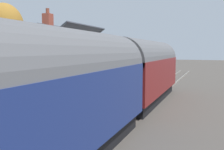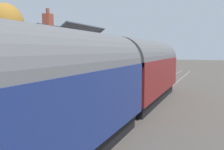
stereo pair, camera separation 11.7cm
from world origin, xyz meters
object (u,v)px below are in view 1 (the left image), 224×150
(tree_distant, at_px, (4,27))
(station_sign_board, at_px, (121,70))
(train, at_px, (120,77))
(planter_edge_near, at_px, (125,72))
(planter_bench_left, at_px, (94,72))
(lamp_post_platform, at_px, (131,54))
(station_building, at_px, (63,65))
(bench_by_lamp, at_px, (131,70))
(planter_bench_right, at_px, (95,72))
(bench_mid_platform, at_px, (33,96))

(tree_distant, bearing_deg, station_sign_board, -96.17)
(train, distance_m, tree_distant, 19.45)
(train, bearing_deg, planter_edge_near, 18.19)
(planter_bench_left, bearing_deg, lamp_post_platform, -105.96)
(station_building, bearing_deg, lamp_post_platform, -25.32)
(bench_by_lamp, xyz_separation_m, planter_bench_right, (-3.57, 2.90, -0.02))
(planter_bench_right, xyz_separation_m, planter_bench_left, (0.79, 0.53, -0.06))
(lamp_post_platform, bearing_deg, planter_edge_near, 30.45)
(train, height_order, bench_by_lamp, train)
(lamp_post_platform, relative_size, tree_distant, 0.39)
(planter_edge_near, bearing_deg, station_sign_board, -163.72)
(tree_distant, bearing_deg, train, -117.99)
(train, relative_size, planter_edge_near, 28.43)
(planter_bench_right, bearing_deg, planter_bench_left, 34.07)
(planter_bench_right, height_order, tree_distant, tree_distant)
(station_building, bearing_deg, planter_bench_left, 10.05)
(lamp_post_platform, xyz_separation_m, tree_distant, (-2.21, 13.78, 2.94))
(station_building, distance_m, planter_bench_left, 8.45)
(lamp_post_platform, bearing_deg, bench_by_lamp, 17.20)
(train, relative_size, bench_mid_platform, 15.03)
(train, height_order, station_building, station_building)
(bench_by_lamp, distance_m, planter_edge_near, 1.73)
(bench_mid_platform, distance_m, station_sign_board, 9.40)
(planter_bench_left, distance_m, station_sign_board, 7.24)
(bench_by_lamp, height_order, lamp_post_platform, lamp_post_platform)
(bench_mid_platform, xyz_separation_m, lamp_post_platform, (13.00, -1.03, 1.94))
(bench_mid_platform, height_order, planter_bench_left, bench_mid_platform)
(bench_by_lamp, height_order, planter_edge_near, bench_by_lamp)
(bench_mid_platform, xyz_separation_m, station_sign_board, (9.26, -1.41, 0.71))
(bench_mid_platform, relative_size, station_sign_board, 0.90)
(train, xyz_separation_m, lamp_post_platform, (11.15, 3.04, 1.00))
(planter_edge_near, bearing_deg, station_building, 168.83)
(train, bearing_deg, station_building, 55.81)
(station_building, distance_m, tree_distant, 12.09)
(train, distance_m, lamp_post_platform, 11.60)
(lamp_post_platform, xyz_separation_m, station_sign_board, (-3.74, -0.38, -1.22))
(station_building, height_order, planter_bench_left, station_building)
(station_building, xyz_separation_m, bench_mid_platform, (-6.13, -2.22, -1.20))
(train, distance_m, planter_bench_left, 14.74)
(bench_mid_platform, height_order, tree_distant, tree_distant)
(bench_mid_platform, relative_size, tree_distant, 0.16)
(train, xyz_separation_m, station_sign_board, (7.41, 2.66, -0.23))
(bench_mid_platform, bearing_deg, train, -65.56)
(station_building, bearing_deg, bench_mid_platform, -160.10)
(bench_by_lamp, height_order, planter_bench_right, planter_bench_right)
(tree_distant, bearing_deg, planter_bench_left, -68.60)
(bench_mid_platform, bearing_deg, station_building, 19.90)
(bench_mid_platform, xyz_separation_m, tree_distant, (10.79, 12.75, 4.87))
(train, relative_size, planter_bench_right, 23.04)
(train, xyz_separation_m, planter_edge_near, (13.56, 4.46, -0.99))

